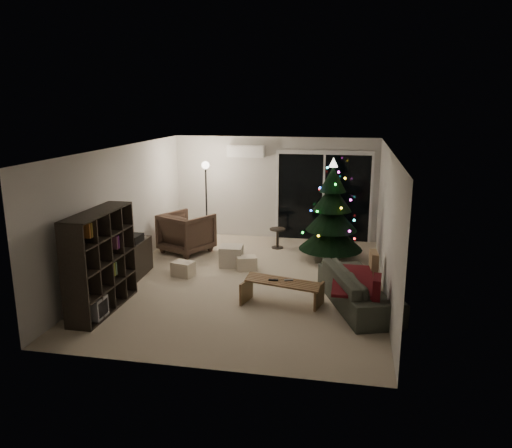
{
  "coord_description": "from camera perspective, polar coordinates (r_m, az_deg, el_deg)",
  "views": [
    {
      "loc": [
        1.85,
        -8.76,
        3.31
      ],
      "look_at": [
        0.1,
        0.3,
        1.05
      ],
      "focal_mm": 35.0,
      "sensor_mm": 36.0,
      "label": 1
    }
  ],
  "objects": [
    {
      "name": "cushion_b",
      "position": [
        7.82,
        13.62,
        -7.28
      ],
      "size": [
        0.15,
        0.41,
        0.4
      ],
      "primitive_type": "cube",
      "rotation": [
        0.0,
        0.0,
        -0.07
      ],
      "color": "#5C0A14",
      "rests_on": "sofa"
    },
    {
      "name": "side_table",
      "position": [
        11.6,
        2.47,
        -1.64
      ],
      "size": [
        0.44,
        0.44,
        0.47
      ],
      "primitive_type": "cylinder",
      "rotation": [
        0.0,
        0.0,
        -0.19
      ],
      "color": "black",
      "rests_on": "floor"
    },
    {
      "name": "remote_b",
      "position": [
        8.4,
        3.76,
        -6.4
      ],
      "size": [
        0.16,
        0.09,
        0.02
      ],
      "primitive_type": "cube",
      "rotation": [
        0.0,
        0.0,
        0.35
      ],
      "color": "slate",
      "rests_on": "coffee_table"
    },
    {
      "name": "stereo",
      "position": [
        9.86,
        -14.05,
        -1.63
      ],
      "size": [
        0.35,
        0.41,
        0.15
      ],
      "primitive_type": "cube",
      "color": "black",
      "rests_on": "media_cabinet"
    },
    {
      "name": "cardboard_box_b",
      "position": [
        10.13,
        -1.09,
        -4.49
      ],
      "size": [
        0.47,
        0.41,
        0.28
      ],
      "primitive_type": "cube",
      "rotation": [
        0.0,
        0.0,
        0.35
      ],
      "color": "#F1DEC6",
      "rests_on": "floor"
    },
    {
      "name": "cushion_a",
      "position": [
        9.04,
        13.29,
        -4.36
      ],
      "size": [
        0.16,
        0.41,
        0.4
      ],
      "primitive_type": "cube",
      "rotation": [
        0.0,
        0.0,
        0.09
      ],
      "color": "#997C56",
      "rests_on": "sofa"
    },
    {
      "name": "christmas_tree",
      "position": [
        10.62,
        8.65,
        1.57
      ],
      "size": [
        1.71,
        1.71,
        2.19
      ],
      "primitive_type": "cone",
      "rotation": [
        0.0,
        0.0,
        -0.31
      ],
      "color": "black",
      "rests_on": "floor"
    },
    {
      "name": "cardboard_box_a",
      "position": [
        9.88,
        -8.32,
        -5.08
      ],
      "size": [
        0.46,
        0.4,
        0.29
      ],
      "primitive_type": "cube",
      "rotation": [
        0.0,
        0.0,
        -0.25
      ],
      "color": "#F1DEC6",
      "rests_on": "floor"
    },
    {
      "name": "sofa",
      "position": [
        8.5,
        11.66,
        -7.22
      ],
      "size": [
        1.47,
        2.25,
        0.61
      ],
      "primitive_type": "imported",
      "rotation": [
        0.0,
        0.0,
        1.91
      ],
      "color": "black",
      "rests_on": "floor"
    },
    {
      "name": "coffee_table",
      "position": [
        8.44,
        3.01,
        -7.85
      ],
      "size": [
        1.37,
        0.76,
        0.41
      ],
      "primitive_type": null,
      "rotation": [
        0.0,
        0.0,
        -0.25
      ],
      "color": "brown",
      "rests_on": "floor"
    },
    {
      "name": "media_cabinet",
      "position": [
        9.98,
        -13.91,
        -3.94
      ],
      "size": [
        0.47,
        1.12,
        0.69
      ],
      "primitive_type": "cube",
      "rotation": [
        0.0,
        0.0,
        0.05
      ],
      "color": "black",
      "rests_on": "floor"
    },
    {
      "name": "bookshelf",
      "position": [
        8.5,
        -18.54,
        -3.98
      ],
      "size": [
        1.0,
        1.68,
        1.65
      ],
      "primitive_type": null,
      "rotation": [
        0.0,
        0.0,
        -0.38
      ],
      "color": "black",
      "rests_on": "floor"
    },
    {
      "name": "floor_lamp",
      "position": [
        11.83,
        -5.69,
        2.25
      ],
      "size": [
        0.31,
        0.31,
        1.92
      ],
      "primitive_type": "cylinder",
      "color": "black",
      "rests_on": "floor"
    },
    {
      "name": "armchair",
      "position": [
        11.32,
        -7.92,
        -0.98
      ],
      "size": [
        1.31,
        1.33,
        0.91
      ],
      "primitive_type": "imported",
      "rotation": [
        0.0,
        0.0,
        2.68
      ],
      "color": "brown",
      "rests_on": "floor"
    },
    {
      "name": "sofa_throw",
      "position": [
        8.45,
        11.02,
        -6.32
      ],
      "size": [
        0.65,
        1.51,
        0.05
      ],
      "primitive_type": "cube",
      "color": "#5C0A14",
      "rests_on": "sofa"
    },
    {
      "name": "room",
      "position": [
        10.6,
        3.12,
        1.24
      ],
      "size": [
        6.5,
        7.51,
        2.6
      ],
      "color": "beige",
      "rests_on": "ground"
    },
    {
      "name": "remote_a",
      "position": [
        8.38,
        2.01,
        -6.41
      ],
      "size": [
        0.16,
        0.05,
        0.02
      ],
      "primitive_type": "cube",
      "color": "black",
      "rests_on": "coffee_table"
    },
    {
      "name": "ottoman",
      "position": [
        10.38,
        -2.84,
        -3.65
      ],
      "size": [
        0.5,
        0.5,
        0.41
      ],
      "primitive_type": "cube",
      "rotation": [
        0.0,
        0.0,
        0.1
      ],
      "color": "beige",
      "rests_on": "floor"
    }
  ]
}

